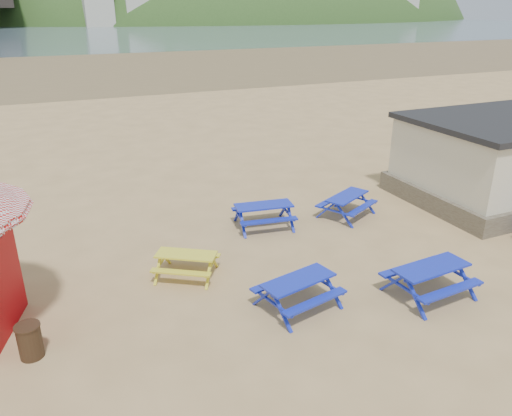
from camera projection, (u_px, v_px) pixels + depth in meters
name	position (u px, v px, depth m)	size (l,w,h in m)	color
ground	(268.00, 258.00, 14.92)	(400.00, 400.00, 0.00)	tan
wet_sand	(79.00, 66.00, 61.48)	(400.00, 400.00, 0.00)	brown
sea	(42.00, 28.00, 158.84)	(400.00, 400.00, 0.00)	#4C5F6D
picnic_table_blue_a	(264.00, 216.00, 16.85)	(2.13, 1.82, 0.81)	#2414AD
picnic_table_blue_c	(346.00, 206.00, 17.73)	(2.33, 2.17, 0.78)	#2414AD
picnic_table_blue_d	(298.00, 293.00, 12.35)	(2.17, 1.89, 0.79)	#2414AD
picnic_table_blue_e	(430.00, 281.00, 12.83)	(2.15, 1.79, 0.85)	#2414AD
picnic_table_yellow	(187.00, 265.00, 13.79)	(2.10, 2.01, 0.69)	#CDD527
litter_bin	(30.00, 341.00, 10.58)	(0.54, 0.54, 0.79)	#351E13
amenity_block	(506.00, 158.00, 19.09)	(7.40, 5.40, 3.15)	#665B4C
headland_town	(236.00, 41.00, 246.78)	(264.00, 144.00, 108.00)	#2D4C1E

